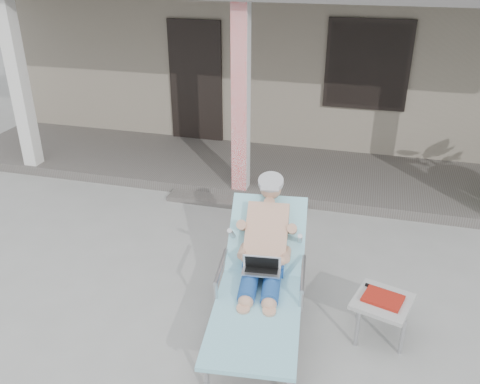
# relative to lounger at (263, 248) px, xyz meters

# --- Properties ---
(ground) EXTENTS (60.00, 60.00, 0.00)m
(ground) POSITION_rel_lounger_xyz_m (-0.90, 0.46, -0.83)
(ground) COLOR #9E9E99
(ground) RESTS_ON ground
(house) EXTENTS (10.40, 5.40, 3.30)m
(house) POSITION_rel_lounger_xyz_m (-0.90, 6.96, 0.84)
(house) COLOR gray
(house) RESTS_ON ground
(porch_deck) EXTENTS (10.00, 2.00, 0.15)m
(porch_deck) POSITION_rel_lounger_xyz_m (-0.90, 3.46, -0.76)
(porch_deck) COLOR #605B56
(porch_deck) RESTS_ON ground
(porch_step) EXTENTS (2.00, 0.30, 0.07)m
(porch_step) POSITION_rel_lounger_xyz_m (-0.90, 2.31, -0.79)
(porch_step) COLOR #605B56
(porch_step) RESTS_ON ground
(lounger) EXTENTS (1.00, 2.13, 1.35)m
(lounger) POSITION_rel_lounger_xyz_m (0.00, 0.00, 0.00)
(lounger) COLOR #B7B7BC
(lounger) RESTS_ON ground
(side_table) EXTENTS (0.62, 0.62, 0.45)m
(side_table) POSITION_rel_lounger_xyz_m (1.14, 0.06, -0.45)
(side_table) COLOR #AAAAA5
(side_table) RESTS_ON ground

